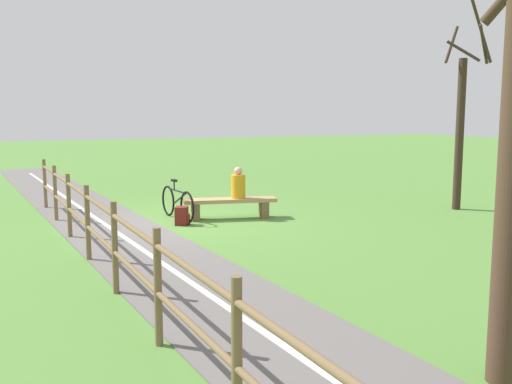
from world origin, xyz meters
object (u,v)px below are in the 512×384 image
bench (230,204)px  tree_far_left (461,123)px  bicycle (177,203)px  backpack (182,216)px  person_seated (238,185)px

bench → tree_far_left: size_ratio=0.43×
bicycle → backpack: 0.66m
backpack → tree_far_left: tree_far_left is taller
bench → tree_far_left: bearing=-178.6°
bicycle → backpack: bearing=-13.9°
bicycle → person_seated: bearing=65.7°
bench → tree_far_left: (-5.47, 1.06, 1.76)m
backpack → person_seated: bearing=-170.7°
tree_far_left → bench: bearing=-11.0°
bicycle → tree_far_left: 6.93m
bench → person_seated: person_seated is taller
backpack → tree_far_left: (-6.64, 0.80, 1.90)m
person_seated → tree_far_left: size_ratio=0.14×
bench → bicycle: (1.09, -0.37, 0.04)m
bicycle → bench: bearing=64.8°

